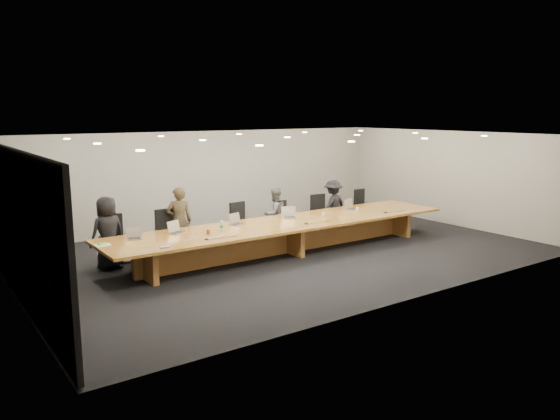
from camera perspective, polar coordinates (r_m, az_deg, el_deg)
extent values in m
plane|color=black|center=(13.24, 0.75, -4.45)|extent=(12.00, 12.00, 0.00)
cube|color=beige|center=(16.34, -7.48, 3.28)|extent=(12.00, 0.02, 2.80)
cube|color=black|center=(10.69, -26.04, -1.54)|extent=(0.08, 7.84, 2.74)
cube|color=brown|center=(13.08, 0.75, -1.40)|extent=(9.00, 1.80, 0.06)
cube|color=brown|center=(13.16, 0.75, -3.00)|extent=(7.65, 0.15, 0.69)
cube|color=brown|center=(11.50, -14.03, -5.28)|extent=(0.12, 1.26, 0.69)
cube|color=brown|center=(13.16, 0.75, -3.00)|extent=(0.12, 1.26, 0.69)
cube|color=brown|center=(15.50, 11.62, -1.18)|extent=(0.12, 1.26, 0.69)
imported|color=black|center=(12.33, -17.56, -2.27)|extent=(0.86, 0.65, 1.58)
imported|color=#352D1D|center=(13.02, -10.49, -1.17)|extent=(0.69, 0.56, 1.65)
imported|color=#575759|center=(14.36, -0.55, -0.42)|extent=(0.71, 0.56, 1.40)
imported|color=black|center=(15.58, 5.56, 0.47)|extent=(1.03, 0.71, 1.45)
cylinder|color=#B0C0BC|center=(12.10, -6.10, -1.72)|extent=(0.09, 0.09, 0.23)
cylinder|color=brown|center=(11.91, -7.50, -2.26)|extent=(0.10, 0.10, 0.10)
cone|color=white|center=(13.89, 4.52, -0.43)|extent=(0.09, 0.09, 0.09)
cone|color=silver|center=(14.67, 8.08, 0.09)|extent=(0.10, 0.10, 0.10)
cube|color=white|center=(11.37, -18.05, -3.51)|extent=(0.29, 0.23, 0.02)
cube|color=green|center=(11.38, -18.07, -3.38)|extent=(0.19, 0.15, 0.03)
cube|color=#A2A2A7|center=(10.88, -11.99, -3.81)|extent=(0.20, 0.17, 0.03)
cone|color=black|center=(11.39, -7.67, -3.03)|extent=(0.13, 0.13, 0.03)
cone|color=black|center=(12.86, 2.76, -1.40)|extent=(0.15, 0.15, 0.03)
cone|color=black|center=(14.54, 10.98, -0.22)|extent=(0.14, 0.14, 0.03)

